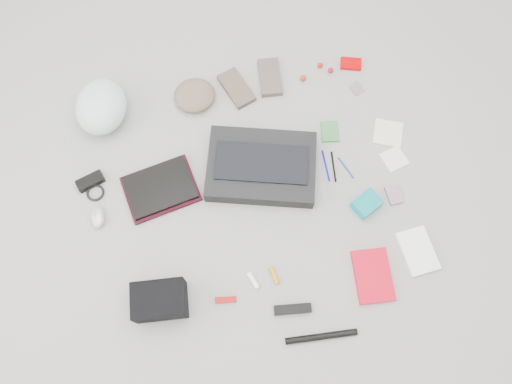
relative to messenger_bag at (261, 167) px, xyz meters
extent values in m
plane|color=gray|center=(-0.05, -0.12, -0.04)|extent=(4.00, 4.00, 0.00)
cube|color=black|center=(0.00, 0.00, 0.00)|extent=(0.57, 0.48, 0.08)
cube|color=black|center=(0.00, 0.00, 0.05)|extent=(0.45, 0.31, 0.01)
cube|color=#350A16|center=(-0.47, 0.02, -0.03)|extent=(0.35, 0.28, 0.02)
cube|color=black|center=(-0.47, 0.02, -0.01)|extent=(0.32, 0.25, 0.02)
ellipsoid|color=white|center=(-0.66, 0.46, 0.05)|extent=(0.32, 0.35, 0.18)
ellipsoid|color=brown|center=(-0.22, 0.44, -0.01)|extent=(0.20, 0.19, 0.07)
cube|color=brown|center=(-0.01, 0.44, -0.03)|extent=(0.16, 0.23, 0.03)
cube|color=brown|center=(0.16, 0.47, -0.03)|extent=(0.13, 0.22, 0.03)
cube|color=black|center=(-0.77, 0.13, -0.02)|extent=(0.13, 0.09, 0.03)
torus|color=black|center=(-0.76, 0.07, -0.03)|extent=(0.09, 0.09, 0.01)
ellipsoid|color=#ABABAB|center=(-0.76, -0.05, -0.02)|extent=(0.07, 0.11, 0.04)
cube|color=black|center=(-0.55, -0.49, 0.03)|extent=(0.23, 0.18, 0.14)
cube|color=#9A0904|center=(-0.29, -0.54, -0.03)|extent=(0.09, 0.04, 0.01)
cylinder|color=white|center=(-0.16, -0.49, -0.03)|extent=(0.04, 0.08, 0.02)
cylinder|color=#C07913|center=(-0.07, -0.49, -0.03)|extent=(0.03, 0.08, 0.02)
cube|color=black|center=(-0.03, -0.65, -0.03)|extent=(0.16, 0.06, 0.03)
cylinder|color=black|center=(0.06, -0.78, -0.03)|extent=(0.30, 0.06, 0.03)
cube|color=red|center=(0.34, -0.59, -0.03)|extent=(0.18, 0.25, 0.02)
cube|color=white|center=(0.57, -0.54, -0.03)|extent=(0.14, 0.20, 0.02)
cube|color=#357D40|center=(0.36, 0.11, -0.03)|extent=(0.10, 0.12, 0.01)
cylinder|color=#130DA5|center=(0.30, -0.05, -0.04)|extent=(0.02, 0.16, 0.01)
cylinder|color=black|center=(0.33, -0.07, -0.04)|extent=(0.03, 0.15, 0.01)
cylinder|color=navy|center=(0.38, -0.09, -0.04)|extent=(0.04, 0.12, 0.01)
cube|color=#068B93|center=(0.41, -0.28, -0.01)|extent=(0.14, 0.13, 0.06)
cube|color=#A57C8F|center=(0.55, -0.27, -0.03)|extent=(0.06, 0.09, 0.02)
cube|color=silver|center=(0.63, 0.04, -0.04)|extent=(0.18, 0.18, 0.01)
cube|color=silver|center=(0.62, -0.10, -0.04)|extent=(0.12, 0.12, 0.01)
sphere|color=#B22C11|center=(0.32, 0.42, -0.03)|extent=(0.04, 0.04, 0.03)
sphere|color=#B1190B|center=(0.42, 0.47, -0.03)|extent=(0.03, 0.03, 0.03)
sphere|color=red|center=(0.47, 0.43, -0.03)|extent=(0.03, 0.03, 0.03)
cube|color=#C70305|center=(0.58, 0.45, -0.03)|extent=(0.12, 0.10, 0.02)
cube|color=gray|center=(0.56, 0.31, -0.04)|extent=(0.07, 0.08, 0.00)
camera|label=1|loc=(-0.24, -0.86, 2.10)|focal=35.00mm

